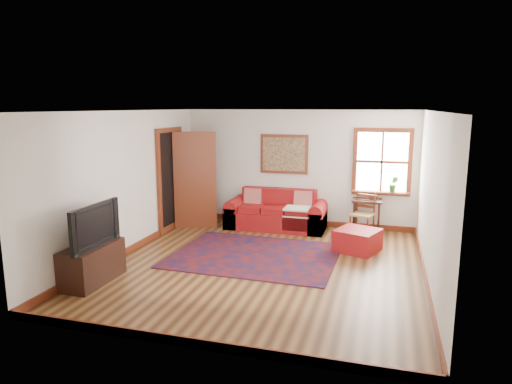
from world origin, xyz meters
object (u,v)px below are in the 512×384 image
(red_ottoman, at_px, (358,240))
(red_leather_sofa, at_px, (276,215))
(ladder_back_chair, at_px, (363,212))
(media_cabinet, at_px, (93,264))
(side_table, at_px, (367,206))

(red_ottoman, bearing_deg, red_leather_sofa, 168.20)
(ladder_back_chair, bearing_deg, media_cabinet, -135.45)
(side_table, bearing_deg, media_cabinet, -134.34)
(red_ottoman, relative_size, ladder_back_chair, 0.77)
(red_leather_sofa, height_order, media_cabinet, red_leather_sofa)
(red_leather_sofa, height_order, red_ottoman, red_leather_sofa)
(red_leather_sofa, relative_size, media_cabinet, 2.01)
(red_ottoman, relative_size, side_table, 0.98)
(side_table, bearing_deg, ladder_back_chair, -105.56)
(side_table, bearing_deg, red_ottoman, -94.21)
(red_ottoman, distance_m, side_table, 1.29)
(red_ottoman, bearing_deg, media_cabinet, -123.62)
(red_leather_sofa, distance_m, red_ottoman, 2.12)
(ladder_back_chair, bearing_deg, red_leather_sofa, 176.39)
(ladder_back_chair, relative_size, media_cabinet, 0.87)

